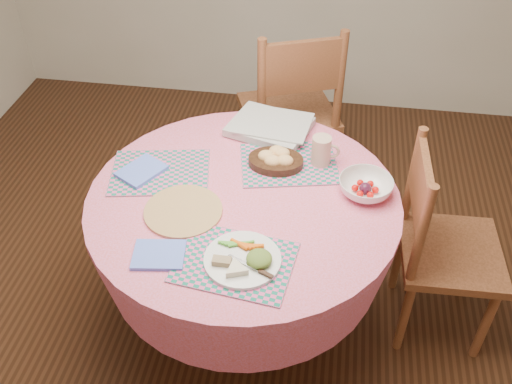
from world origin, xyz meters
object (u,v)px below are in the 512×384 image
Objects in this scene: chair_right at (440,244)px; fruit_bowl at (365,187)px; latte_mug at (322,151)px; dinner_plate at (244,259)px; wicker_trivet at (183,211)px; dining_table at (244,232)px; bread_bowl at (276,159)px; chair_back at (291,110)px.

chair_right is 4.43× the size of fruit_bowl.
latte_mug is at bearing 73.27° from chair_right.
dinner_plate is 2.13× the size of latte_mug.
fruit_bowl is (0.68, 0.22, 0.03)m from wicker_trivet.
wicker_trivet is at bearing -149.56° from dining_table.
wicker_trivet is at bearing -132.62° from bread_bowl.
bread_bowl is (0.31, 0.34, 0.03)m from wicker_trivet.
bread_bowl is (0.04, 0.56, 0.01)m from dinner_plate.
chair_back is at bearing 84.37° from dining_table.
dinner_plate is at bearing -79.83° from dining_table.
chair_right is 0.93m from dinner_plate.
fruit_bowl is (0.18, -0.17, -0.04)m from latte_mug.
latte_mug is at bearing 69.72° from dinner_plate.
bread_bowl is (-0.72, 0.10, 0.29)m from chair_right.
dining_table is 0.53m from fruit_bowl.
dinner_plate reaches higher than wicker_trivet.
latte_mug reaches higher than wicker_trivet.
bread_bowl is at bearing 69.21° from chair_back.
dinner_plate is 0.65m from latte_mug.
chair_back reaches higher than fruit_bowl.
latte_mug reaches higher than dinner_plate.
chair_right reaches higher than dining_table.
bread_bowl is (0.10, 0.22, 0.23)m from dining_table.
chair_back is at bearing 90.46° from bread_bowl.
bread_bowl is at bearing 86.06° from dinner_plate.
latte_mug is 0.59× the size of fruit_bowl.
latte_mug is at bearing 138.17° from fruit_bowl.
chair_right is 0.78m from bread_bowl.
dinner_plate is 1.26× the size of fruit_bowl.
dining_table is 1.17× the size of chair_back.
chair_right reaches higher than wicker_trivet.
wicker_trivet is 0.46m from bread_bowl.
dining_table is at bearing -115.16° from bread_bowl.
wicker_trivet is at bearing -142.52° from latte_mug.
dinner_plate is (0.06, -0.35, 0.22)m from dining_table.
dining_table is 1.31× the size of chair_right.
wicker_trivet is 1.11× the size of dinner_plate.
bread_bowl reaches higher than dinner_plate.
chair_right is (0.82, 0.12, -0.06)m from dining_table.
dinner_plate is 1.17× the size of bread_bowl.
chair_back is 3.53× the size of wicker_trivet.
fruit_bowl reaches higher than dinner_plate.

